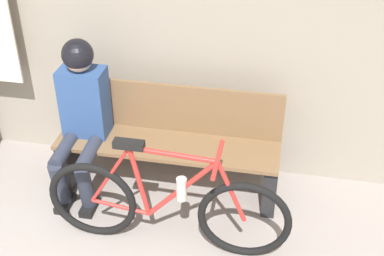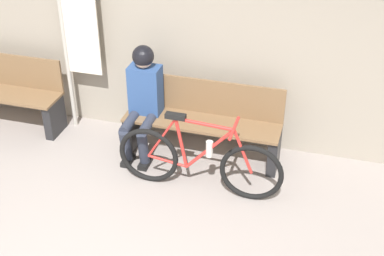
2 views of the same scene
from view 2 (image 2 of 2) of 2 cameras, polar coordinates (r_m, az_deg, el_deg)
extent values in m
cube|color=#9E9384|center=(5.73, -0.77, 13.37)|extent=(12.00, 0.12, 3.20)
cube|color=brown|center=(5.74, 1.03, 0.59)|extent=(1.70, 0.42, 0.03)
cube|color=brown|center=(5.79, 1.55, 3.37)|extent=(1.70, 0.03, 0.40)
cube|color=#232326|center=(6.08, -6.30, -0.16)|extent=(0.10, 0.36, 0.43)
cube|color=#232326|center=(5.74, 8.75, -2.50)|extent=(0.10, 0.36, 0.43)
torus|color=black|center=(5.45, -4.66, -2.95)|extent=(0.63, 0.05, 0.63)
torus|color=black|center=(5.23, 6.35, -4.77)|extent=(0.63, 0.05, 0.63)
cylinder|color=red|center=(5.04, 1.34, 0.41)|extent=(0.57, 0.03, 0.07)
cylinder|color=red|center=(5.18, 1.87, -2.25)|extent=(0.49, 0.03, 0.54)
cylinder|color=red|center=(5.24, -1.16, -1.62)|extent=(0.14, 0.03, 0.55)
cylinder|color=red|center=(5.41, -2.64, -3.54)|extent=(0.41, 0.03, 0.08)
cylinder|color=red|center=(5.27, -3.26, -1.03)|extent=(0.32, 0.02, 0.50)
cylinder|color=red|center=(5.11, 5.45, -2.54)|extent=(0.22, 0.03, 0.47)
cube|color=black|center=(5.09, -1.77, 1.27)|extent=(0.20, 0.07, 0.05)
cylinder|color=red|center=(4.99, 4.52, -0.02)|extent=(0.03, 0.40, 0.03)
cylinder|color=beige|center=(5.18, 1.87, -2.25)|extent=(0.07, 0.07, 0.17)
cylinder|color=#2D3342|center=(5.78, -6.59, 0.69)|extent=(0.11, 0.40, 0.13)
cylinder|color=#2D3342|center=(5.76, -7.09, -1.85)|extent=(0.11, 0.17, 0.40)
cube|color=black|center=(5.91, -6.84, -3.45)|extent=(0.10, 0.22, 0.06)
cylinder|color=#2D3342|center=(5.72, -4.73, 0.41)|extent=(0.11, 0.40, 0.13)
cylinder|color=#2D3342|center=(5.69, -5.23, -2.17)|extent=(0.11, 0.17, 0.40)
cube|color=black|center=(5.84, -5.02, -3.77)|extent=(0.10, 0.22, 0.06)
cube|color=#2D4C84|center=(5.80, -4.98, 4.11)|extent=(0.34, 0.22, 0.54)
sphere|color=tan|center=(5.62, -5.22, 7.37)|extent=(0.20, 0.20, 0.20)
sphere|color=black|center=(5.61, -5.24, 7.64)|extent=(0.23, 0.23, 0.23)
cube|color=brown|center=(6.78, -19.37, 5.96)|extent=(1.51, 0.03, 0.40)
cube|color=#232326|center=(6.48, -14.43, 1.12)|extent=(0.10, 0.36, 0.43)
cylinder|color=#B7B2A8|center=(6.26, -13.27, 7.77)|extent=(0.05, 0.05, 1.90)
cube|color=silver|center=(6.02, -11.77, 10.75)|extent=(0.40, 0.02, 1.17)
camera|label=1|loc=(1.71, -0.03, 9.69)|focal=50.00mm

